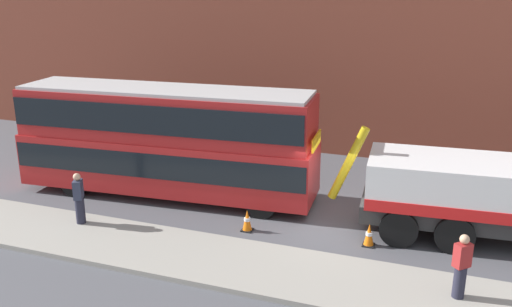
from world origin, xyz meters
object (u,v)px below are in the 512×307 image
object	(u,v)px
traffic_cone_near_bus	(247,221)
traffic_cone_midway	(369,235)
double_decker_bus	(166,138)
pedestrian_onlooker	(79,199)
pedestrian_bystander	(461,267)

from	to	relation	value
traffic_cone_near_bus	traffic_cone_midway	xyz separation A→B (m)	(3.84, 0.28, 0.00)
double_decker_bus	traffic_cone_midway	world-z (taller)	double_decker_bus
pedestrian_onlooker	double_decker_bus	bearing A→B (deg)	44.87
double_decker_bus	traffic_cone_near_bus	bearing A→B (deg)	-30.45
pedestrian_bystander	traffic_cone_near_bus	bearing A→B (deg)	27.54
pedestrian_onlooker	traffic_cone_near_bus	distance (m)	5.47
double_decker_bus	traffic_cone_near_bus	xyz separation A→B (m)	(3.87, -1.91, -1.89)
pedestrian_bystander	double_decker_bus	bearing A→B (deg)	24.29
pedestrian_onlooker	traffic_cone_midway	world-z (taller)	pedestrian_onlooker
double_decker_bus	traffic_cone_near_bus	world-z (taller)	double_decker_bus
pedestrian_onlooker	traffic_cone_near_bus	size ratio (longest dim) A/B	2.38
double_decker_bus	pedestrian_bystander	xyz separation A→B (m)	(10.29, -3.98, -1.25)
pedestrian_onlooker	traffic_cone_near_bus	world-z (taller)	pedestrian_onlooker
pedestrian_onlooker	pedestrian_bystander	distance (m)	11.62
pedestrian_bystander	traffic_cone_midway	bearing A→B (deg)	3.08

